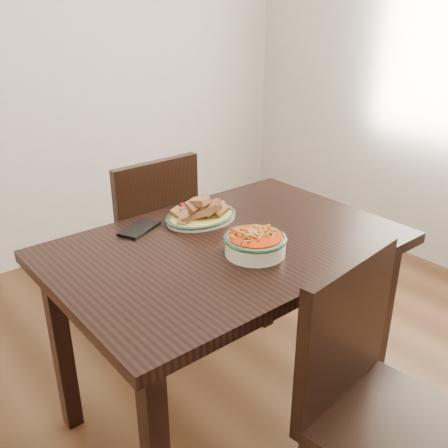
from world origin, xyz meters
TOP-DOWN VIEW (x-y plane):
  - floor at (0.00, 0.00)m, footprint 3.50×3.50m
  - wall_back at (0.00, 1.75)m, footprint 3.50×0.10m
  - dining_table at (-0.05, 0.03)m, footprint 1.20×0.80m
  - chair_far at (0.03, 0.72)m, footprint 0.43×0.43m
  - chair_near at (-0.04, -0.59)m, footprint 0.46×0.46m
  - fish_plate at (-0.01, 0.24)m, footprint 0.28×0.22m
  - noodle_bowl at (-0.04, -0.10)m, footprint 0.21×0.21m
  - smartphone at (-0.24, 0.31)m, footprint 0.18×0.14m
  - napkin at (0.05, 0.35)m, footprint 0.14×0.13m

SIDE VIEW (x-z plane):
  - floor at x=0.00m, z-range 0.00..0.00m
  - chair_far at x=0.03m, z-range 0.05..0.94m
  - chair_near at x=-0.04m, z-range 0.05..0.94m
  - dining_table at x=-0.05m, z-range 0.28..1.03m
  - smartphone at x=-0.24m, z-range 0.75..0.76m
  - napkin at x=0.05m, z-range 0.75..0.76m
  - noodle_bowl at x=-0.04m, z-range 0.75..0.83m
  - fish_plate at x=-0.01m, z-range 0.74..0.85m
  - wall_back at x=0.00m, z-range 0.00..2.60m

